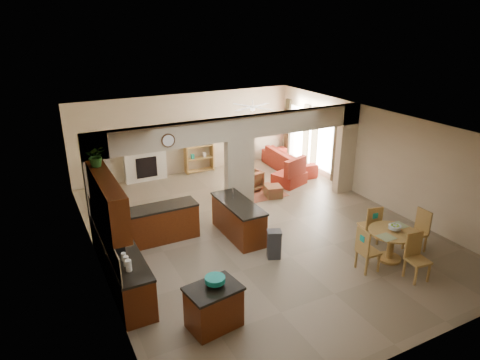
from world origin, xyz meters
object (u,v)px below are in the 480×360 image
kitchen_island (214,307)px  dining_table (391,241)px  sofa (288,160)px  armchair (249,180)px

kitchen_island → dining_table: (4.50, 0.22, 0.08)m
sofa → armchair: bearing=119.6°
dining_table → sofa: (1.34, 6.26, -0.13)m
kitchen_island → armchair: bearing=47.7°
kitchen_island → sofa: 8.73m
dining_table → sofa: 6.40m
sofa → armchair: (-2.21, -1.07, -0.03)m
dining_table → sofa: dining_table is taller
dining_table → armchair: size_ratio=1.49×
kitchen_island → sofa: (5.85, 6.48, -0.05)m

